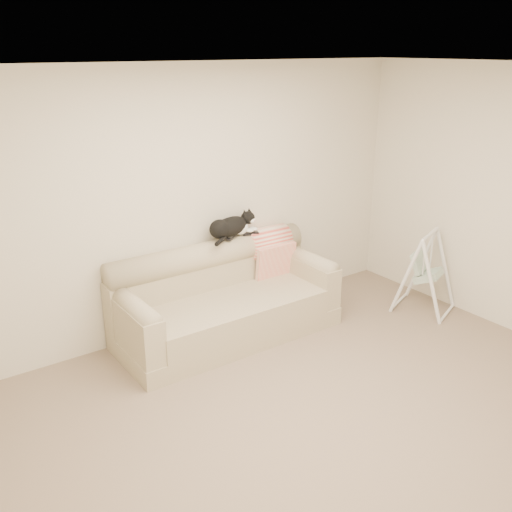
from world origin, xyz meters
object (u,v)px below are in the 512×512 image
(remote_b, at_px, (251,233))
(baby_swing, at_px, (425,272))
(sofa, at_px, (224,301))
(remote_a, at_px, (231,237))
(tuxedo_cat, at_px, (231,227))

(remote_b, bearing_deg, baby_swing, -32.11)
(sofa, bearing_deg, baby_swing, -20.86)
(remote_b, relative_size, baby_swing, 0.20)
(remote_a, relative_size, remote_b, 0.99)
(tuxedo_cat, relative_size, baby_swing, 0.71)
(remote_a, bearing_deg, tuxedo_cat, 59.98)
(sofa, bearing_deg, remote_b, 24.24)
(sofa, distance_m, tuxedo_cat, 0.75)
(remote_a, xyz_separation_m, baby_swing, (1.83, -1.01, -0.47))
(remote_a, height_order, baby_swing, remote_a)
(remote_b, distance_m, baby_swing, 1.94)
(remote_a, height_order, remote_b, remote_a)
(sofa, xyz_separation_m, remote_a, (0.24, 0.22, 0.56))
(remote_b, xyz_separation_m, baby_swing, (1.60, -1.00, -0.47))
(remote_b, bearing_deg, remote_a, 177.38)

